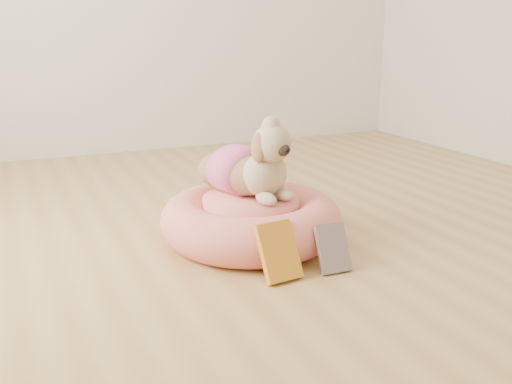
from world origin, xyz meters
name	(u,v)px	position (x,y,z in m)	size (l,w,h in m)	color
floor	(295,260)	(0.00, 0.00, 0.00)	(4.50, 4.50, 0.00)	#B4874B
pet_bed	(251,220)	(-0.07, 0.25, 0.09)	(0.74, 0.74, 0.19)	#EF7E5D
dog	(249,154)	(-0.07, 0.28, 0.36)	(0.32, 0.47, 0.34)	brown
book_yellow	(279,252)	(-0.13, -0.12, 0.10)	(0.14, 0.03, 0.21)	gold
book_white	(333,248)	(0.08, -0.14, 0.08)	(0.12, 0.02, 0.18)	silver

